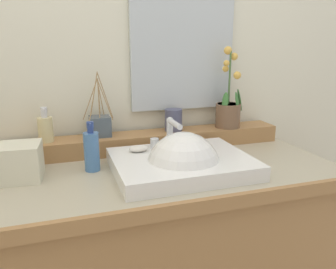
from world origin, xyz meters
The scene contains 11 objects.
wall_back centered at (0.00, 0.40, 1.22)m, with size 3.13×0.20×2.44m, color silver.
back_ledge centered at (0.00, 0.22, 0.91)m, with size 1.17×0.13×0.07m, color #A17243.
sink_basin centered at (0.06, -0.07, 0.90)m, with size 0.46×0.37×0.28m.
soap_bar centered at (-0.07, 0.04, 0.94)m, with size 0.07×0.04×0.02m, color silver.
potted_plant centered at (0.37, 0.21, 1.03)m, with size 0.12×0.11×0.35m.
soap_dispenser centered at (-0.38, 0.21, 1.00)m, with size 0.05×0.06×0.13m.
tumbler_cup centered at (0.13, 0.22, 1.00)m, with size 0.07×0.07×0.09m, color #464963.
reed_diffuser centered at (-0.18, 0.23, 0.99)m, with size 0.12×0.10×0.25m.
lotion_bottle centered at (-0.23, 0.04, 0.95)m, with size 0.05×0.06×0.17m.
tissue_box centered at (-0.46, 0.04, 0.94)m, with size 0.13×0.13×0.12m, color beige.
mirror centered at (0.19, 0.29, 1.28)m, with size 0.45×0.02×0.51m, color silver.
Camera 1 is at (-0.33, -1.10, 1.31)m, focal length 36.49 mm.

